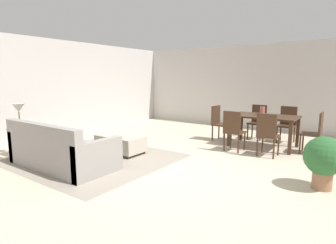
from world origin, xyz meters
name	(u,v)px	position (x,y,z in m)	size (l,w,h in m)	color
ground_plane	(176,170)	(0.00, 0.00, 0.00)	(10.80, 10.80, 0.00)	beige
wall_back	(264,87)	(0.00, 5.00, 1.35)	(9.00, 0.12, 2.70)	beige
wall_left	(53,88)	(-4.50, 0.50, 1.35)	(0.12, 11.00, 2.70)	beige
area_rug	(95,158)	(-1.76, -0.38, 0.00)	(3.00, 2.80, 0.01)	gray
couch	(61,152)	(-1.87, -1.08, 0.28)	(2.12, 0.99, 0.86)	gray
ottoman_table	(120,143)	(-1.65, 0.25, 0.22)	(1.05, 0.59, 0.39)	#B7AD9E
side_table	(21,134)	(-3.23, -1.11, 0.46)	(0.40, 0.40, 0.59)	brown
table_lamp	(19,109)	(-3.23, -1.11, 1.00)	(0.26, 0.26, 0.53)	brown
dining_table	(264,119)	(0.73, 2.67, 0.66)	(1.52, 0.92, 0.76)	#422B1C
dining_chair_near_left	(233,129)	(0.32, 1.82, 0.52)	(0.42, 0.42, 0.92)	#422B1C
dining_chair_near_right	(267,132)	(1.07, 1.82, 0.52)	(0.41, 0.41, 0.92)	#422B1C
dining_chair_far_left	(258,120)	(0.33, 3.48, 0.52)	(0.41, 0.41, 0.92)	#422B1C
dining_chair_far_right	(287,122)	(1.08, 3.50, 0.52)	(0.41, 0.41, 0.92)	#422B1C
dining_chair_head_east	(315,131)	(1.84, 2.65, 0.52)	(0.40, 0.40, 0.92)	#422B1C
dining_chair_head_west	(219,121)	(-0.43, 2.66, 0.52)	(0.43, 0.43, 0.92)	#422B1C
vase_centerpiece	(262,111)	(0.68, 2.68, 0.86)	(0.11, 0.11, 0.20)	#B26659
potted_plant	(324,158)	(2.25, 0.56, 0.47)	(0.58, 0.58, 0.80)	#996B4C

